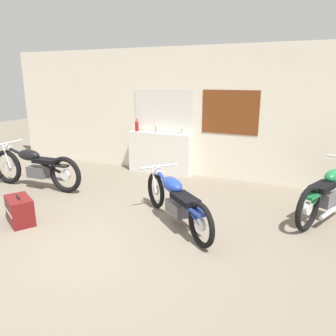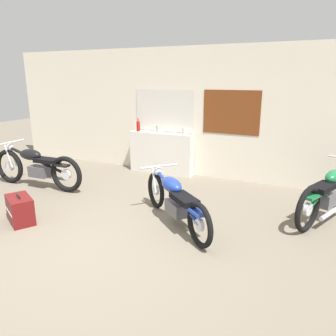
{
  "view_description": "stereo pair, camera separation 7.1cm",
  "coord_description": "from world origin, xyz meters",
  "px_view_note": "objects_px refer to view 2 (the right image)",
  "views": [
    {
      "loc": [
        2.48,
        -3.08,
        2.16
      ],
      "look_at": [
        0.3,
        1.68,
        0.7
      ],
      "focal_mm": 35.0,
      "sensor_mm": 36.0,
      "label": 1
    },
    {
      "loc": [
        2.55,
        -3.05,
        2.16
      ],
      "look_at": [
        0.3,
        1.68,
        0.7
      ],
      "focal_mm": 35.0,
      "sensor_mm": 36.0,
      "label": 2
    }
  ],
  "objects_px": {
    "bottle_left_center": "(158,128)",
    "motorcycle_green": "(330,192)",
    "bottle_leftmost": "(138,126)",
    "motorcycle_black": "(36,167)",
    "bottle_center": "(184,131)",
    "hard_case_darkred": "(20,210)",
    "motorcycle_blue": "(175,200)"
  },
  "relations": [
    {
      "from": "bottle_left_center",
      "to": "motorcycle_green",
      "type": "bearing_deg",
      "value": -17.0
    },
    {
      "from": "bottle_leftmost",
      "to": "motorcycle_green",
      "type": "xyz_separation_m",
      "value": [
        4.1,
        -1.09,
        -0.65
      ]
    },
    {
      "from": "motorcycle_black",
      "to": "bottle_center",
      "type": "bearing_deg",
      "value": 40.56
    },
    {
      "from": "motorcycle_green",
      "to": "hard_case_darkred",
      "type": "xyz_separation_m",
      "value": [
        -4.26,
        -2.23,
        -0.22
      ]
    },
    {
      "from": "motorcycle_black",
      "to": "motorcycle_blue",
      "type": "bearing_deg",
      "value": -7.01
    },
    {
      "from": "bottle_left_center",
      "to": "motorcycle_black",
      "type": "height_order",
      "value": "bottle_left_center"
    },
    {
      "from": "motorcycle_blue",
      "to": "bottle_left_center",
      "type": "bearing_deg",
      "value": 122.24
    },
    {
      "from": "motorcycle_black",
      "to": "motorcycle_green",
      "type": "height_order",
      "value": "motorcycle_black"
    },
    {
      "from": "motorcycle_blue",
      "to": "bottle_leftmost",
      "type": "bearing_deg",
      "value": 130.3
    },
    {
      "from": "bottle_left_center",
      "to": "motorcycle_blue",
      "type": "height_order",
      "value": "bottle_left_center"
    },
    {
      "from": "motorcycle_green",
      "to": "hard_case_darkred",
      "type": "height_order",
      "value": "motorcycle_green"
    },
    {
      "from": "bottle_leftmost",
      "to": "motorcycle_black",
      "type": "distance_m",
      "value": 2.41
    },
    {
      "from": "bottle_left_center",
      "to": "motorcycle_black",
      "type": "xyz_separation_m",
      "value": [
        -1.73,
        -1.97,
        -0.62
      ]
    },
    {
      "from": "motorcycle_green",
      "to": "bottle_leftmost",
      "type": "bearing_deg",
      "value": 165.05
    },
    {
      "from": "bottle_left_center",
      "to": "bottle_leftmost",
      "type": "bearing_deg",
      "value": -179.85
    },
    {
      "from": "bottle_center",
      "to": "motorcycle_blue",
      "type": "distance_m",
      "value": 2.64
    },
    {
      "from": "bottle_center",
      "to": "motorcycle_blue",
      "type": "relative_size",
      "value": 0.11
    },
    {
      "from": "motorcycle_black",
      "to": "motorcycle_blue",
      "type": "relative_size",
      "value": 1.33
    },
    {
      "from": "motorcycle_green",
      "to": "motorcycle_blue",
      "type": "height_order",
      "value": "motorcycle_green"
    },
    {
      "from": "bottle_left_center",
      "to": "hard_case_darkred",
      "type": "relative_size",
      "value": 0.36
    },
    {
      "from": "bottle_leftmost",
      "to": "bottle_center",
      "type": "distance_m",
      "value": 1.13
    },
    {
      "from": "bottle_leftmost",
      "to": "motorcycle_black",
      "type": "relative_size",
      "value": 0.14
    },
    {
      "from": "bottle_left_center",
      "to": "motorcycle_blue",
      "type": "bearing_deg",
      "value": -57.76
    },
    {
      "from": "motorcycle_black",
      "to": "hard_case_darkred",
      "type": "xyz_separation_m",
      "value": [
        1.05,
        -1.35,
        -0.23
      ]
    },
    {
      "from": "motorcycle_black",
      "to": "motorcycle_green",
      "type": "bearing_deg",
      "value": 9.4
    },
    {
      "from": "bottle_leftmost",
      "to": "hard_case_darkred",
      "type": "relative_size",
      "value": 0.47
    },
    {
      "from": "motorcycle_green",
      "to": "hard_case_darkred",
      "type": "bearing_deg",
      "value": -152.42
    },
    {
      "from": "bottle_center",
      "to": "hard_case_darkred",
      "type": "relative_size",
      "value": 0.3
    },
    {
      "from": "bottle_leftmost",
      "to": "motorcycle_blue",
      "type": "height_order",
      "value": "bottle_leftmost"
    },
    {
      "from": "motorcycle_blue",
      "to": "hard_case_darkred",
      "type": "distance_m",
      "value": 2.38
    },
    {
      "from": "bottle_center",
      "to": "hard_case_darkred",
      "type": "distance_m",
      "value": 3.69
    },
    {
      "from": "motorcycle_blue",
      "to": "motorcycle_green",
      "type": "bearing_deg",
      "value": 31.46
    }
  ]
}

